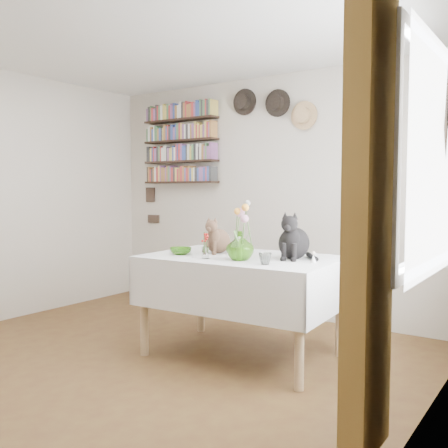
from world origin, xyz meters
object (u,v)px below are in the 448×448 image
Objects in this scene: tabby_cat at (218,234)px; flower_vase at (240,246)px; bookshelf_unit at (181,144)px; dining_table at (242,281)px; black_cat at (294,235)px.

tabby_cat reaches higher than flower_vase.
dining_table is at bearing -37.13° from bookshelf_unit.
dining_table is at bearing 119.32° from flower_vase.
bookshelf_unit reaches higher than tabby_cat.
tabby_cat is 0.31× the size of bookshelf_unit.
flower_vase is (0.38, -0.25, -0.05)m from tabby_cat.
flower_vase is (-0.29, -0.30, -0.07)m from black_cat.
dining_table is 7.11× the size of flower_vase.
bookshelf_unit is (-2.05, 1.15, 0.86)m from black_cat.
flower_vase is at bearing -60.68° from dining_table.
black_cat is (0.40, 0.11, 0.38)m from dining_table.
black_cat is at bearing -29.16° from bookshelf_unit.
dining_table is 4.19× the size of black_cat.
black_cat reaches higher than dining_table.
tabby_cat is 1.42× the size of flower_vase.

